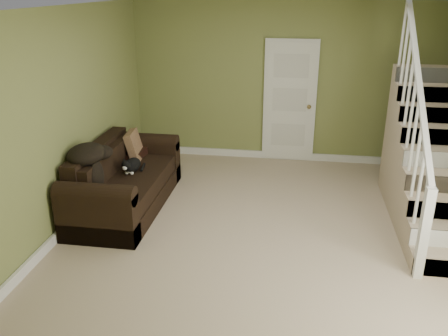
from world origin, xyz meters
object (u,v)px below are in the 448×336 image
(sofa, at_px, (123,184))
(cat, at_px, (132,165))
(banana, at_px, (119,191))
(side_table, at_px, (128,167))

(sofa, relative_size, cat, 4.25)
(sofa, distance_m, banana, 0.64)
(sofa, bearing_deg, side_table, 103.91)
(cat, height_order, banana, cat)
(side_table, distance_m, cat, 0.69)
(cat, distance_m, banana, 0.69)
(sofa, distance_m, cat, 0.27)
(side_table, xyz_separation_m, cat, (0.27, -0.58, 0.26))
(sofa, height_order, side_table, sofa)
(sofa, bearing_deg, cat, 40.24)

